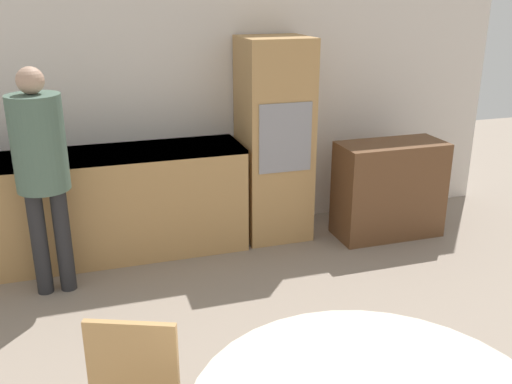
{
  "coord_description": "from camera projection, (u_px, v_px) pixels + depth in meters",
  "views": [
    {
      "loc": [
        -0.94,
        -0.26,
        2.2
      ],
      "look_at": [
        -0.0,
        2.69,
        1.09
      ],
      "focal_mm": 40.0,
      "sensor_mm": 36.0,
      "label": 1
    }
  ],
  "objects": [
    {
      "name": "wall_back",
      "position": [
        185.0,
        95.0,
        5.1
      ],
      "size": [
        6.27,
        0.05,
        2.6
      ],
      "color": "silver",
      "rests_on": "ground_plane"
    },
    {
      "name": "kitchen_counter",
      "position": [
        86.0,
        205.0,
        4.79
      ],
      "size": [
        2.68,
        0.6,
        0.92
      ],
      "color": "tan",
      "rests_on": "ground_plane"
    },
    {
      "name": "oven_unit",
      "position": [
        274.0,
        140.0,
        5.13
      ],
      "size": [
        0.59,
        0.59,
        1.81
      ],
      "color": "tan",
      "rests_on": "ground_plane"
    },
    {
      "name": "sideboard",
      "position": [
        389.0,
        189.0,
        5.27
      ],
      "size": [
        0.98,
        0.45,
        0.89
      ],
      "color": "brown",
      "rests_on": "ground_plane"
    },
    {
      "name": "person_standing",
      "position": [
        41.0,
        159.0,
        4.05
      ],
      "size": [
        0.38,
        0.38,
        1.7
      ],
      "color": "#262628",
      "rests_on": "ground_plane"
    }
  ]
}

